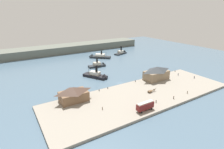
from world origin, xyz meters
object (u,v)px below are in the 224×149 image
(pedestrian_near_east_shed, at_px, (178,74))
(mooring_post_east, at_px, (135,81))
(ferry_shed_west_terminal, at_px, (74,94))
(mooring_post_west, at_px, (175,71))
(mooring_post_center_east, at_px, (108,88))
(ferry_shed_central_terminal, at_px, (156,73))
(mooring_post_center_west, at_px, (99,90))
(ferry_mid_harbor, at_px, (99,65))
(ferry_outer_harbor, at_px, (98,76))
(pedestrian_walking_west, at_px, (194,77))
(street_tram, at_px, (145,106))
(pedestrian_walking_east, at_px, (187,92))
(pedestrian_at_waters_edge, at_px, (156,101))
(pedestrian_near_west_shed, at_px, (102,108))
(ferry_departing_north, at_px, (122,53))
(horse_cart, at_px, (152,91))
(pedestrian_standing_center, at_px, (174,97))
(ferry_moored_east, at_px, (98,56))

(pedestrian_near_east_shed, relative_size, mooring_post_east, 1.96)
(ferry_shed_west_terminal, distance_m, mooring_post_west, 82.50)
(mooring_post_center_east, xyz_separation_m, mooring_post_west, (59.66, -0.12, 0.00))
(ferry_shed_central_terminal, relative_size, mooring_post_center_west, 18.78)
(mooring_post_west, bearing_deg, mooring_post_east, -179.99)
(ferry_mid_harbor, bearing_deg, ferry_outer_harbor, -119.38)
(pedestrian_walking_west, height_order, mooring_post_center_west, pedestrian_walking_west)
(street_tram, height_order, ferry_outer_harbor, ferry_outer_harbor)
(pedestrian_walking_east, height_order, pedestrian_at_waters_edge, pedestrian_walking_east)
(pedestrian_near_west_shed, xyz_separation_m, mooring_post_center_west, (8.41, 19.16, -0.27))
(pedestrian_near_west_shed, xyz_separation_m, pedestrian_walking_west, (74.02, 2.65, 0.09))
(ferry_departing_north, bearing_deg, horse_cart, -114.93)
(ferry_shed_west_terminal, relative_size, ferry_departing_north, 0.81)
(mooring_post_east, bearing_deg, pedestrian_standing_center, -85.59)
(ferry_shed_west_terminal, distance_m, pedestrian_at_waters_edge, 42.57)
(pedestrian_near_west_shed, height_order, ferry_outer_harbor, ferry_outer_harbor)
(ferry_shed_west_terminal, height_order, pedestrian_walking_east, ferry_shed_west_terminal)
(street_tram, relative_size, mooring_post_west, 10.02)
(pedestrian_walking_west, relative_size, mooring_post_center_west, 1.98)
(pedestrian_walking_west, height_order, mooring_post_center_east, pedestrian_walking_west)
(pedestrian_near_west_shed, relative_size, ferry_moored_east, 0.08)
(street_tram, xyz_separation_m, pedestrian_standing_center, (20.84, 0.71, -1.69))
(ferry_shed_west_terminal, relative_size, mooring_post_center_west, 15.92)
(pedestrian_near_west_shed, xyz_separation_m, ferry_departing_north, (76.05, 93.58, -0.52))
(pedestrian_at_waters_edge, bearing_deg, mooring_post_west, 30.31)
(ferry_moored_east, bearing_deg, ferry_shed_central_terminal, -86.40)
(horse_cart, distance_m, pedestrian_walking_west, 40.61)
(pedestrian_near_east_shed, bearing_deg, pedestrian_walking_east, -131.47)
(ferry_shed_central_terminal, distance_m, pedestrian_walking_east, 25.74)
(horse_cart, distance_m, ferry_moored_east, 90.54)
(ferry_departing_north, bearing_deg, pedestrian_near_west_shed, -129.10)
(pedestrian_at_waters_edge, distance_m, pedestrian_standing_center, 11.17)
(pedestrian_at_waters_edge, xyz_separation_m, pedestrian_walking_west, (47.45, 11.25, 0.08))
(ferry_shed_central_terminal, height_order, pedestrian_at_waters_edge, ferry_shed_central_terminal)
(pedestrian_near_west_shed, height_order, pedestrian_walking_west, pedestrian_walking_west)
(pedestrian_at_waters_edge, relative_size, mooring_post_center_west, 1.79)
(pedestrian_near_west_shed, bearing_deg, ferry_moored_east, 63.70)
(ferry_shed_west_terminal, bearing_deg, mooring_post_center_west, 12.08)
(pedestrian_near_east_shed, relative_size, ferry_mid_harbor, 0.11)
(pedestrian_standing_center, xyz_separation_m, mooring_post_center_west, (-29.18, 29.60, -0.36))
(ferry_shed_west_terminal, height_order, mooring_post_center_east, ferry_shed_west_terminal)
(horse_cart, bearing_deg, mooring_post_center_east, 137.62)
(pedestrian_near_east_shed, distance_m, pedestrian_walking_west, 10.87)
(pedestrian_walking_west, bearing_deg, ferry_shed_central_terminal, 152.13)
(pedestrian_standing_center, distance_m, mooring_post_east, 29.67)
(street_tram, xyz_separation_m, ferry_mid_harbor, (15.59, 76.23, -2.27))
(street_tram, height_order, pedestrian_near_west_shed, street_tram)
(mooring_post_east, xyz_separation_m, ferry_mid_harbor, (-2.96, 45.94, -0.23))
(ferry_shed_central_terminal, distance_m, horse_cart, 21.71)
(ferry_moored_east, bearing_deg, pedestrian_at_waters_edge, -100.58)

